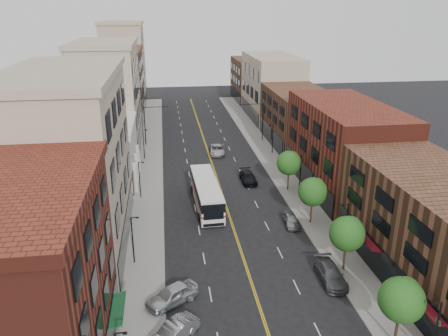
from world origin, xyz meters
name	(u,v)px	position (x,y,z in m)	size (l,w,h in m)	color
ground	(259,305)	(0.00, 0.00, 0.00)	(220.00, 220.00, 0.00)	black
sidewalk_left	(150,169)	(-10.00, 35.00, 0.07)	(4.00, 110.00, 0.15)	gray
sidewalk_right	(273,163)	(10.00, 35.00, 0.07)	(4.00, 110.00, 0.15)	gray
bldg_l_redbrick	(19,297)	(-17.00, -6.00, 7.00)	(10.00, 16.00, 14.00)	maroon
bldg_l_tanoffice	(71,165)	(-17.00, 13.00, 9.00)	(10.00, 22.00, 18.00)	tan
bldg_l_white	(99,156)	(-17.00, 31.00, 4.00)	(10.00, 14.00, 8.00)	silver
bldg_l_far_a	(109,98)	(-17.00, 48.00, 9.00)	(10.00, 20.00, 18.00)	tan
bldg_l_far_b	(119,87)	(-17.00, 68.00, 7.50)	(10.00, 20.00, 15.00)	brown
bldg_l_far_c	(124,65)	(-17.00, 86.00, 10.00)	(10.00, 16.00, 20.00)	tan
bldg_r_mid	(344,147)	(17.00, 24.00, 6.00)	(10.00, 22.00, 12.00)	maroon
bldg_r_far_a	(298,118)	(17.00, 45.00, 5.00)	(10.00, 20.00, 10.00)	brown
bldg_r_far_b	(272,87)	(17.00, 66.00, 7.00)	(10.00, 22.00, 14.00)	tan
bldg_r_far_c	(254,80)	(17.00, 86.00, 5.50)	(10.00, 18.00, 11.00)	brown
tree_r_0	(402,298)	(9.39, -5.93, 4.13)	(3.40, 3.40, 5.59)	black
tree_r_1	(348,233)	(9.39, 4.07, 4.13)	(3.40, 3.40, 5.59)	black
tree_r_2	(313,191)	(9.39, 14.07, 4.13)	(3.40, 3.40, 5.59)	black
tree_r_3	(290,162)	(9.39, 24.07, 4.13)	(3.40, 3.40, 5.59)	black
lamp_l_1	(133,237)	(-10.95, 8.00, 2.97)	(0.81, 0.55, 5.05)	black
lamp_l_2	(140,178)	(-10.95, 24.00, 2.97)	(0.81, 0.55, 5.05)	black
lamp_l_3	(144,143)	(-10.95, 40.00, 2.97)	(0.81, 0.55, 5.05)	black
lamp_r_0	(436,328)	(10.95, -8.00, 2.97)	(0.81, 0.55, 5.05)	black
lamp_r_1	(346,223)	(10.95, 8.00, 2.97)	(0.81, 0.55, 5.05)	black
lamp_r_2	(300,170)	(10.95, 24.00, 2.97)	(0.81, 0.55, 5.05)	black
lamp_r_3	(272,137)	(10.95, 40.00, 2.97)	(0.81, 0.55, 5.05)	black
signal_mast_left	(149,121)	(-10.27, 48.00, 4.65)	(4.49, 0.18, 7.20)	black
signal_mast_right	(259,117)	(10.27, 48.00, 4.65)	(4.49, 0.18, 7.20)	black
city_bus	(206,192)	(-2.48, 20.63, 1.93)	(3.43, 13.02, 3.33)	white
car_angle_a	(172,295)	(-7.40, 1.24, 0.83)	(1.95, 4.85, 1.65)	silver
car_angle_b	(174,332)	(-7.40, -3.30, 0.74)	(1.57, 4.49, 1.48)	#999AA0
car_parked_mid	(331,274)	(7.40, 2.51, 0.74)	(2.08, 5.11, 1.48)	#505155
car_parked_far	(291,220)	(6.85, 13.82, 0.65)	(1.54, 3.83, 1.30)	gray
car_lane_behind	(206,177)	(-1.80, 28.62, 0.78)	(1.66, 4.76, 1.57)	#414246
car_lane_a	(248,178)	(4.36, 27.67, 0.72)	(2.03, 4.99, 1.45)	black
car_lane_b	(217,150)	(1.50, 41.21, 0.76)	(2.53, 5.48, 1.52)	silver
car_lane_c	(219,149)	(1.94, 42.00, 0.66)	(1.57, 3.90, 1.33)	#4B4B50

